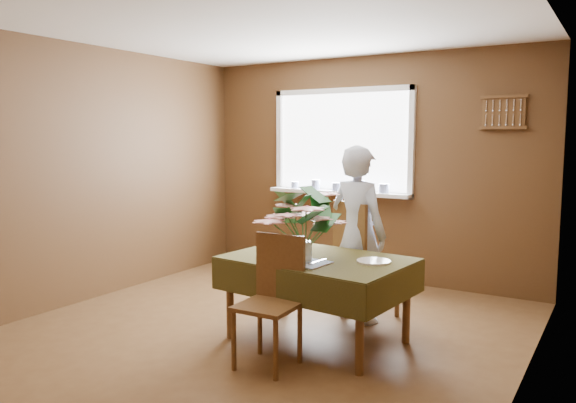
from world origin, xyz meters
The scene contains 14 objects.
floor centered at (0.00, 0.00, 0.00)m, with size 4.50×4.50×0.00m, color #56371D.
ceiling centered at (0.00, 0.00, 2.50)m, with size 4.50×4.50×0.00m, color white.
wall_back centered at (0.00, 2.25, 1.25)m, with size 4.00×4.00×0.00m, color brown.
wall_left centered at (-2.00, 0.00, 1.25)m, with size 4.50×4.50×0.00m, color brown.
wall_right centered at (2.00, 0.00, 1.25)m, with size 4.50×4.50×0.00m, color brown.
window_assembly centered at (-0.29, 2.20, 1.35)m, with size 1.72×0.20×1.22m.
spoon_rack centered at (1.45, 2.22, 1.85)m, with size 0.44×0.05×0.33m.
dining_table centered at (0.48, 0.20, 0.59)m, with size 1.47×1.07×0.68m.
chair_far centered at (0.52, 0.93, 0.56)m, with size 0.60×0.60×1.05m.
chair_near centered at (0.42, -0.35, 0.50)m, with size 0.41×0.41×0.92m.
seated_woman centered at (0.54, 0.83, 0.77)m, with size 0.56×0.37×1.54m, color white.
flower_bouquet centered at (0.45, 0.05, 1.01)m, with size 0.61×0.61×0.52m.
side_plate centered at (0.92, 0.27, 0.68)m, with size 0.26×0.26×0.01m, color white.
table_knife centered at (0.57, 0.04, 0.68)m, with size 0.02×0.23×0.00m, color silver.
Camera 1 is at (2.52, -3.60, 1.61)m, focal length 35.00 mm.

